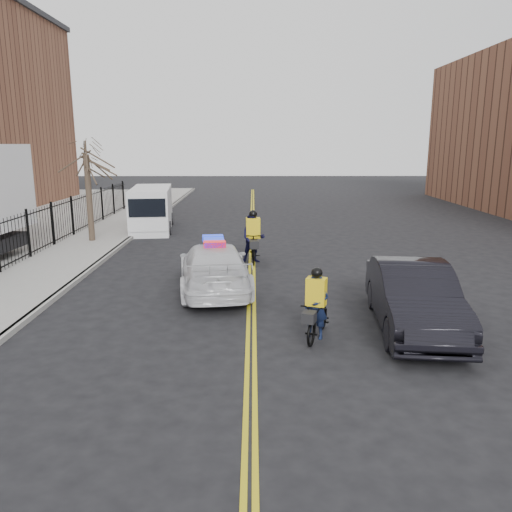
{
  "coord_description": "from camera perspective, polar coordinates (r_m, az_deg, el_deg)",
  "views": [
    {
      "loc": [
        0.06,
        -13.29,
        4.65
      ],
      "look_at": [
        0.14,
        1.48,
        1.3
      ],
      "focal_mm": 35.0,
      "sensor_mm": 36.0,
      "label": 1
    }
  ],
  "objects": [
    {
      "name": "ground",
      "position": [
        14.08,
        -0.53,
        -6.51
      ],
      "size": [
        120.0,
        120.0,
        0.0
      ],
      "primitive_type": "plane",
      "color": "black",
      "rests_on": "ground"
    },
    {
      "name": "center_line_left",
      "position": [
        21.79,
        -0.66,
        0.47
      ],
      "size": [
        0.1,
        60.0,
        0.01
      ],
      "primitive_type": "cube",
      "color": "gold",
      "rests_on": "ground"
    },
    {
      "name": "center_line_right",
      "position": [
        21.79,
        -0.24,
        0.47
      ],
      "size": [
        0.1,
        60.0,
        0.01
      ],
      "primitive_type": "cube",
      "color": "gold",
      "rests_on": "ground"
    },
    {
      "name": "sidewalk",
      "position": [
        23.05,
        -19.44,
        0.59
      ],
      "size": [
        3.0,
        60.0,
        0.15
      ],
      "primitive_type": "cube",
      "color": "gray",
      "rests_on": "ground"
    },
    {
      "name": "curb",
      "position": [
        22.6,
        -15.85,
        0.61
      ],
      "size": [
        0.2,
        60.0,
        0.15
      ],
      "primitive_type": "cube",
      "color": "gray",
      "rests_on": "ground"
    },
    {
      "name": "iron_fence",
      "position": [
        23.42,
        -23.08,
        2.78
      ],
      "size": [
        0.12,
        28.0,
        2.0
      ],
      "primitive_type": null,
      "color": "black",
      "rests_on": "ground"
    },
    {
      "name": "street_tree",
      "position": [
        24.54,
        -18.76,
        9.51
      ],
      "size": [
        3.2,
        3.2,
        4.8
      ],
      "color": "#3A2C22",
      "rests_on": "sidewalk"
    },
    {
      "name": "police_cruiser",
      "position": [
        16.02,
        -4.8,
        -1.25
      ],
      "size": [
        2.84,
        5.56,
        1.7
      ],
      "rotation": [
        0.0,
        0.0,
        3.27
      ],
      "color": "silver",
      "rests_on": "ground"
    },
    {
      "name": "dark_sedan",
      "position": [
        13.26,
        17.56,
        -4.51
      ],
      "size": [
        2.28,
        5.29,
        1.69
      ],
      "primitive_type": "imported",
      "rotation": [
        0.0,
        0.0,
        -0.1
      ],
      "color": "black",
      "rests_on": "ground"
    },
    {
      "name": "cargo_van",
      "position": [
        27.75,
        -11.86,
        5.2
      ],
      "size": [
        2.64,
        5.69,
        2.3
      ],
      "rotation": [
        0.0,
        0.0,
        0.12
      ],
      "color": "silver",
      "rests_on": "ground"
    },
    {
      "name": "cyclist_near",
      "position": [
        12.25,
        6.82,
        -6.56
      ],
      "size": [
        1.23,
        1.91,
        1.77
      ],
      "rotation": [
        0.0,
        0.0,
        -0.37
      ],
      "color": "black",
      "rests_on": "ground"
    },
    {
      "name": "cyclist_far",
      "position": [
        19.76,
        -0.33,
        1.62
      ],
      "size": [
        0.97,
        2.1,
        2.1
      ],
      "rotation": [
        0.0,
        0.0,
        0.05
      ],
      "color": "black",
      "rests_on": "ground"
    }
  ]
}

